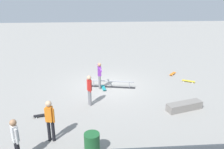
# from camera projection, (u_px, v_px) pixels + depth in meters

# --- Properties ---
(ground_plane) EXTENTS (60.00, 60.00, 0.00)m
(ground_plane) POSITION_uv_depth(u_px,v_px,m) (107.00, 86.00, 14.65)
(ground_plane) COLOR gray
(grind_rail) EXTENTS (2.92, 0.78, 0.41)m
(grind_rail) POSITION_uv_depth(u_px,v_px,m) (111.00, 84.00, 14.43)
(grind_rail) COLOR black
(grind_rail) RESTS_ON ground_plane
(skate_ledge) EXTENTS (1.91, 1.02, 0.39)m
(skate_ledge) POSITION_uv_depth(u_px,v_px,m) (184.00, 106.00, 11.71)
(skate_ledge) COLOR gray
(skate_ledge) RESTS_ON ground_plane
(skater_main) EXTENTS (0.28, 1.29, 1.61)m
(skater_main) POSITION_uv_depth(u_px,v_px,m) (99.00, 74.00, 13.98)
(skater_main) COLOR slate
(skater_main) RESTS_ON ground_plane
(skateboard_main) EXTENTS (0.34, 0.82, 0.09)m
(skateboard_main) POSITION_uv_depth(u_px,v_px,m) (103.00, 88.00, 14.20)
(skateboard_main) COLOR teal
(skateboard_main) RESTS_ON ground_plane
(bystander_orange_shirt) EXTENTS (0.40, 0.25, 1.74)m
(bystander_orange_shirt) POSITION_uv_depth(u_px,v_px,m) (50.00, 119.00, 9.06)
(bystander_orange_shirt) COLOR black
(bystander_orange_shirt) RESTS_ON ground_plane
(bystander_white_shirt) EXTENTS (0.29, 0.34, 1.67)m
(bystander_white_shirt) POSITION_uv_depth(u_px,v_px,m) (16.00, 138.00, 7.93)
(bystander_white_shirt) COLOR black
(bystander_white_shirt) RESTS_ON ground_plane
(bystander_red_shirt) EXTENTS (0.25, 0.37, 1.62)m
(bystander_red_shirt) POSITION_uv_depth(u_px,v_px,m) (89.00, 89.00, 11.95)
(bystander_red_shirt) COLOR slate
(bystander_red_shirt) RESTS_ON ground_plane
(loose_skateboard_black) EXTENTS (0.82, 0.41, 0.09)m
(loose_skateboard_black) POSITION_uv_depth(u_px,v_px,m) (42.00, 115.00, 11.12)
(loose_skateboard_black) COLOR black
(loose_skateboard_black) RESTS_ON ground_plane
(loose_skateboard_yellow) EXTENTS (0.79, 0.58, 0.09)m
(loose_skateboard_yellow) POSITION_uv_depth(u_px,v_px,m) (188.00, 81.00, 15.24)
(loose_skateboard_yellow) COLOR yellow
(loose_skateboard_yellow) RESTS_ON ground_plane
(loose_skateboard_orange) EXTENTS (0.66, 0.74, 0.09)m
(loose_skateboard_orange) POSITION_uv_depth(u_px,v_px,m) (173.00, 74.00, 16.56)
(loose_skateboard_orange) COLOR orange
(loose_skateboard_orange) RESTS_ON ground_plane
(trash_bin) EXTENTS (0.57, 0.57, 0.84)m
(trash_bin) POSITION_uv_depth(u_px,v_px,m) (92.00, 144.00, 8.50)
(trash_bin) COLOR #1E592D
(trash_bin) RESTS_ON ground_plane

